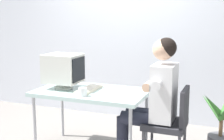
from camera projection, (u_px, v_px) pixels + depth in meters
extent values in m
cube|color=silver|center=(150.00, 19.00, 4.55)|extent=(8.00, 0.10, 3.00)
cylinder|color=#B7B7BC|center=(35.00, 126.00, 3.50)|extent=(0.04, 0.04, 0.69)
cylinder|color=#B7B7BC|center=(130.00, 140.00, 3.10)|extent=(0.04, 0.04, 0.69)
cylinder|color=#B7B7BC|center=(62.00, 110.00, 4.06)|extent=(0.04, 0.04, 0.69)
cylinder|color=#B7B7BC|center=(146.00, 121.00, 3.65)|extent=(0.04, 0.04, 0.69)
cube|color=silver|center=(91.00, 92.00, 3.51)|extent=(1.24, 0.73, 0.04)
cylinder|color=silver|center=(64.00, 87.00, 3.62)|extent=(0.20, 0.20, 0.02)
cylinder|color=silver|center=(63.00, 84.00, 3.61)|extent=(0.06, 0.06, 0.05)
cube|color=silver|center=(63.00, 68.00, 3.58)|extent=(0.39, 0.34, 0.32)
cube|color=black|center=(79.00, 69.00, 3.51)|extent=(0.01, 0.29, 0.27)
cube|color=beige|center=(89.00, 89.00, 3.51)|extent=(0.16, 0.43, 0.02)
cube|color=beige|center=(89.00, 88.00, 3.51)|extent=(0.13, 0.39, 0.01)
cylinder|color=#4C4C51|center=(152.00, 137.00, 3.51)|extent=(0.03, 0.03, 0.42)
cube|color=#2D2D33|center=(165.00, 124.00, 3.24)|extent=(0.42, 0.42, 0.06)
cube|color=#2D2D33|center=(185.00, 106.00, 3.14)|extent=(0.04, 0.38, 0.36)
cube|color=silver|center=(164.00, 92.00, 3.19)|extent=(0.22, 0.37, 0.58)
sphere|color=tan|center=(163.00, 50.00, 3.12)|extent=(0.22, 0.22, 0.22)
sphere|color=black|center=(166.00, 48.00, 3.11)|extent=(0.20, 0.20, 0.20)
cylinder|color=#262838|center=(141.00, 119.00, 3.23)|extent=(0.42, 0.14, 0.14)
cylinder|color=#262838|center=(146.00, 114.00, 3.40)|extent=(0.42, 0.14, 0.14)
cylinder|color=#262838|center=(122.00, 139.00, 3.35)|extent=(0.11, 0.11, 0.50)
cylinder|color=#262838|center=(127.00, 134.00, 3.52)|extent=(0.11, 0.11, 0.50)
cylinder|color=silver|center=(158.00, 85.00, 2.98)|extent=(0.09, 0.14, 0.09)
cylinder|color=silver|center=(167.00, 77.00, 3.37)|extent=(0.09, 0.14, 0.09)
cylinder|color=tan|center=(151.00, 84.00, 3.23)|extent=(0.09, 0.37, 0.09)
cylinder|color=brown|center=(221.00, 125.00, 3.30)|extent=(0.04, 0.04, 0.23)
cone|color=#397530|center=(212.00, 106.00, 3.38)|extent=(0.31, 0.30, 0.26)
cone|color=#397530|center=(214.00, 106.00, 3.23)|extent=(0.27, 0.24, 0.34)
cone|color=#397530|center=(224.00, 112.00, 3.14)|extent=(0.13, 0.36, 0.26)
cylinder|color=white|center=(83.00, 92.00, 3.26)|extent=(0.09, 0.09, 0.09)
torus|color=white|center=(85.00, 91.00, 3.30)|extent=(0.06, 0.01, 0.06)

